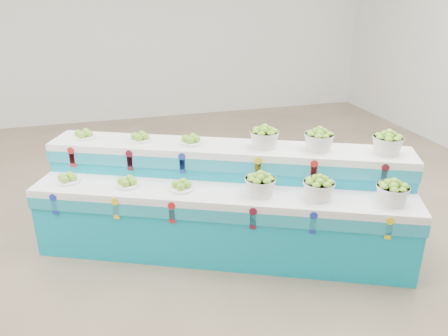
# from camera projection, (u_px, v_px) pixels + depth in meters

# --- Properties ---
(ground) EXTENTS (10.00, 10.00, 0.00)m
(ground) POSITION_uv_depth(u_px,v_px,m) (162.00, 257.00, 4.42)
(ground) COLOR brown
(ground) RESTS_ON ground
(back_wall) EXTENTS (10.00, 0.00, 10.00)m
(back_wall) POSITION_uv_depth(u_px,v_px,m) (113.00, 13.00, 8.08)
(back_wall) COLOR silver
(back_wall) RESTS_ON ground
(display_stand) EXTENTS (3.70, 2.37, 1.02)m
(display_stand) POSITION_uv_depth(u_px,v_px,m) (224.00, 201.00, 4.42)
(display_stand) COLOR #0B9AB8
(display_stand) RESTS_ON ground
(plate_lower_left) EXTENTS (0.31, 0.31, 0.10)m
(plate_lower_left) POSITION_uv_depth(u_px,v_px,m) (67.00, 178.00, 4.32)
(plate_lower_left) COLOR white
(plate_lower_left) RESTS_ON display_stand
(plate_lower_mid) EXTENTS (0.31, 0.31, 0.10)m
(plate_lower_mid) POSITION_uv_depth(u_px,v_px,m) (127.00, 181.00, 4.23)
(plate_lower_mid) COLOR white
(plate_lower_mid) RESTS_ON display_stand
(plate_lower_right) EXTENTS (0.31, 0.31, 0.10)m
(plate_lower_right) POSITION_uv_depth(u_px,v_px,m) (182.00, 185.00, 4.16)
(plate_lower_right) COLOR white
(plate_lower_right) RESTS_ON display_stand
(basket_lower_left) EXTENTS (0.37, 0.37, 0.21)m
(basket_lower_left) POSITION_uv_depth(u_px,v_px,m) (260.00, 184.00, 4.04)
(basket_lower_left) COLOR silver
(basket_lower_left) RESTS_ON display_stand
(basket_lower_mid) EXTENTS (0.37, 0.37, 0.21)m
(basket_lower_mid) POSITION_uv_depth(u_px,v_px,m) (319.00, 188.00, 3.97)
(basket_lower_mid) COLOR silver
(basket_lower_mid) RESTS_ON display_stand
(basket_lower_right) EXTENTS (0.37, 0.37, 0.21)m
(basket_lower_right) POSITION_uv_depth(u_px,v_px,m) (392.00, 192.00, 3.89)
(basket_lower_right) COLOR silver
(basket_lower_right) RESTS_ON display_stand
(plate_upper_left) EXTENTS (0.31, 0.31, 0.10)m
(plate_upper_left) POSITION_uv_depth(u_px,v_px,m) (84.00, 134.00, 4.61)
(plate_upper_left) COLOR white
(plate_upper_left) RESTS_ON display_stand
(plate_upper_mid) EXTENTS (0.31, 0.31, 0.10)m
(plate_upper_mid) POSITION_uv_depth(u_px,v_px,m) (140.00, 136.00, 4.53)
(plate_upper_mid) COLOR white
(plate_upper_mid) RESTS_ON display_stand
(plate_upper_right) EXTENTS (0.31, 0.31, 0.10)m
(plate_upper_right) POSITION_uv_depth(u_px,v_px,m) (191.00, 139.00, 4.46)
(plate_upper_right) COLOR white
(plate_upper_right) RESTS_ON display_stand
(basket_upper_left) EXTENTS (0.37, 0.37, 0.21)m
(basket_upper_left) POSITION_uv_depth(u_px,v_px,m) (264.00, 137.00, 4.34)
(basket_upper_left) COLOR silver
(basket_upper_left) RESTS_ON display_stand
(basket_upper_mid) EXTENTS (0.37, 0.37, 0.21)m
(basket_upper_mid) POSITION_uv_depth(u_px,v_px,m) (319.00, 140.00, 4.27)
(basket_upper_mid) COLOR silver
(basket_upper_mid) RESTS_ON display_stand
(basket_upper_right) EXTENTS (0.37, 0.37, 0.21)m
(basket_upper_right) POSITION_uv_depth(u_px,v_px,m) (388.00, 143.00, 4.18)
(basket_upper_right) COLOR silver
(basket_upper_right) RESTS_ON display_stand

